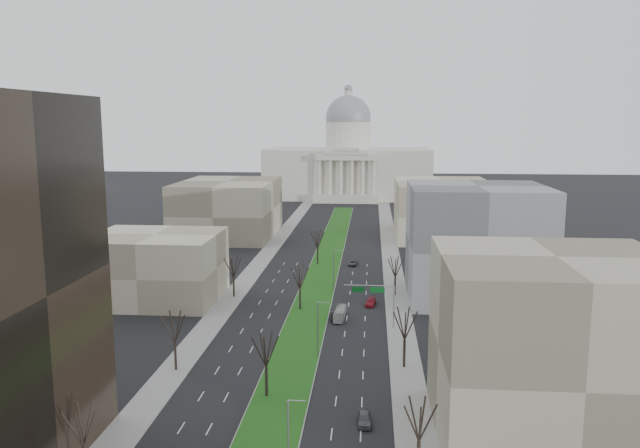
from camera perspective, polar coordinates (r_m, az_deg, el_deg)
The scene contains 28 objects.
ground at distance 163.86m, azimuth 0.48°, elevation -3.76°, with size 600.00×600.00×0.00m, color black.
median at distance 162.86m, azimuth 0.45°, elevation -3.80°, with size 8.00×222.03×0.20m.
sidewalk_left at distance 142.26m, azimuth -7.37°, elevation -5.84°, with size 5.00×330.00×0.15m, color gray.
sidewalk_right at distance 139.29m, azimuth 6.93°, elevation -6.16°, with size 5.00×330.00×0.15m, color gray.
capitol at distance 309.68m, azimuth 2.57°, elevation 5.47°, with size 80.00×46.00×55.00m.
building_beige_left at distance 135.43m, azimuth -14.76°, elevation -3.83°, with size 26.00×22.00×14.00m, color tan.
building_tan_right at distance 78.67m, azimuth 20.38°, elevation -10.65°, with size 26.00×24.00×22.00m, color gray.
building_grey_right at distance 135.35m, azimuth 14.08°, elevation -1.64°, with size 28.00×26.00×24.00m, color slate.
building_far_left at distance 206.54m, azimuth -8.41°, elevation 1.41°, with size 30.00×40.00×18.00m, color gray.
building_far_right at distance 207.38m, azimuth 11.12°, elevation 1.36°, with size 30.00×40.00×18.00m, color tan.
tree_left_near at distance 71.03m, azimuth -20.90°, elevation -16.74°, with size 5.10×5.10×9.18m.
tree_left_mid at distance 96.71m, azimuth -13.18°, elevation -9.06°, with size 5.40×5.40×9.72m.
tree_left_far at distance 133.92m, azimuth -7.93°, elevation -3.82°, with size 5.28×5.28×9.50m.
tree_right_near at distance 68.51m, azimuth 9.09°, elevation -17.15°, with size 5.16×5.16×9.29m.
tree_right_mid at distance 96.10m, azimuth 7.77°, elevation -8.91°, with size 5.52×5.52×9.94m.
tree_right_far at distance 134.78m, azimuth 6.91°, elevation -3.85°, with size 5.04×5.04×9.07m.
tree_median_a at distance 85.83m, azimuth -4.97°, elevation -11.24°, with size 5.40×5.40×9.72m.
tree_median_b at distance 123.69m, azimuth -1.84°, elevation -4.76°, with size 5.40×5.40×9.72m.
tree_median_c at distance 162.58m, azimuth -0.22°, elevation -1.34°, with size 5.40×5.40×9.72m.
streetlamp_median_a at distance 67.89m, azimuth -2.87°, elevation -19.08°, with size 1.90×0.20×9.16m.
streetlamp_median_b at distance 99.88m, azimuth -0.18°, elevation -9.53°, with size 1.90×0.20×9.16m.
streetlamp_median_c at distance 138.24m, azimuth 1.26°, elevation -4.18°, with size 1.90×0.20×9.16m.
mast_arm_signs at distance 113.51m, azimuth 5.42°, elevation -6.56°, with size 9.12×0.24×8.09m.
car_grey_near at distance 81.17m, azimuth 4.08°, elevation -17.32°, with size 1.72×4.28×1.46m, color #4B4E53.
car_black at distance 119.30m, azimuth 1.33°, elevation -8.43°, with size 1.51×4.34×1.43m, color black.
car_red at distance 128.72m, azimuth 4.64°, elevation -7.14°, with size 1.89×4.66×1.35m, color maroon.
car_grey_far at distance 163.48m, azimuth 3.03°, elevation -3.58°, with size 2.07×4.50×1.25m, color #434449.
box_van at distance 119.84m, azimuth 1.82°, elevation -8.18°, with size 1.76×7.54×2.10m, color silver.
Camera 1 is at (11.93, -39.17, 37.09)m, focal length 35.00 mm.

